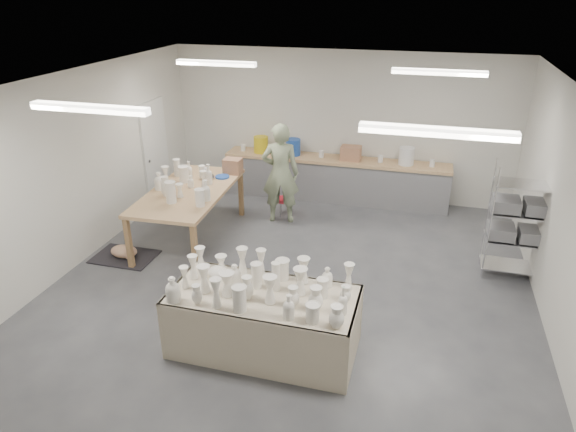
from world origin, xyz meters
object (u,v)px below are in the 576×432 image
(potter, at_px, (280,173))
(work_table, at_px, (191,188))
(drying_table, at_px, (264,318))
(red_stool, at_px, (284,200))

(potter, bearing_deg, work_table, 28.01)
(work_table, relative_size, potter, 1.34)
(drying_table, xyz_separation_m, work_table, (-2.14, 2.62, 0.49))
(work_table, bearing_deg, drying_table, -53.42)
(red_stool, bearing_deg, potter, -90.00)
(work_table, relative_size, red_stool, 5.92)
(drying_table, relative_size, red_stool, 5.26)
(work_table, distance_m, potter, 1.68)
(drying_table, xyz_separation_m, red_stool, (-0.85, 3.98, -0.14))
(work_table, xyz_separation_m, red_stool, (1.29, 1.36, -0.63))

